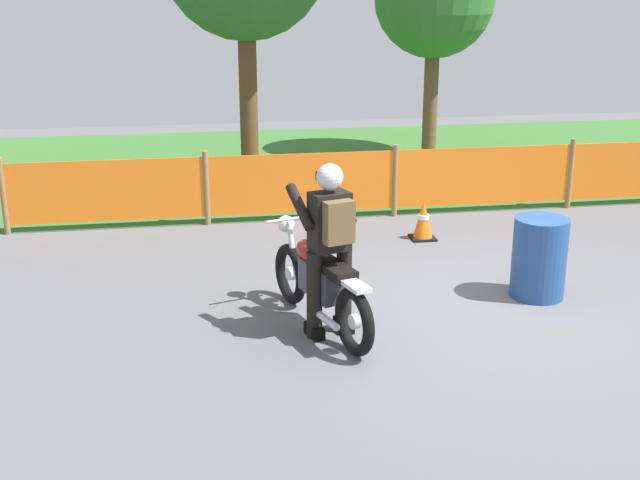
{
  "coord_description": "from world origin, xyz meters",
  "views": [
    {
      "loc": [
        -2.96,
        -7.51,
        3.3
      ],
      "look_at": [
        -1.72,
        -0.14,
        0.9
      ],
      "focal_mm": 45.82,
      "sensor_mm": 36.0,
      "label": 1
    }
  ],
  "objects_px": {
    "motorcycle_lead": "(319,281)",
    "rider_lead": "(330,241)",
    "traffic_cone": "(423,220)",
    "spare_drum": "(539,258)"
  },
  "relations": [
    {
      "from": "motorcycle_lead",
      "to": "rider_lead",
      "type": "distance_m",
      "value": 0.53
    },
    {
      "from": "rider_lead",
      "to": "spare_drum",
      "type": "xyz_separation_m",
      "value": [
        2.4,
        0.61,
        -0.51
      ]
    },
    {
      "from": "traffic_cone",
      "to": "spare_drum",
      "type": "bearing_deg",
      "value": -73.77
    },
    {
      "from": "motorcycle_lead",
      "to": "spare_drum",
      "type": "relative_size",
      "value": 2.27
    },
    {
      "from": "traffic_cone",
      "to": "spare_drum",
      "type": "xyz_separation_m",
      "value": [
        0.64,
        -2.19,
        0.18
      ]
    },
    {
      "from": "rider_lead",
      "to": "spare_drum",
      "type": "height_order",
      "value": "rider_lead"
    },
    {
      "from": "rider_lead",
      "to": "traffic_cone",
      "type": "height_order",
      "value": "rider_lead"
    },
    {
      "from": "motorcycle_lead",
      "to": "rider_lead",
      "type": "height_order",
      "value": "rider_lead"
    },
    {
      "from": "motorcycle_lead",
      "to": "traffic_cone",
      "type": "bearing_deg",
      "value": -52.11
    },
    {
      "from": "spare_drum",
      "to": "rider_lead",
      "type": "bearing_deg",
      "value": -165.83
    }
  ]
}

